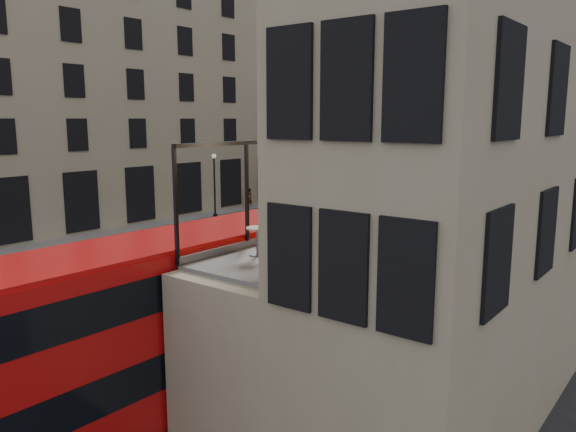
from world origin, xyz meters
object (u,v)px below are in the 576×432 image
Objects in this scene: bicycle at (243,245)px; cafe_chair_d at (411,220)px; pedestrian_e at (249,198)px; cafe_chair_a at (308,249)px; pedestrian_b at (439,196)px; cafe_table_mid at (303,220)px; cafe_table_far at (370,204)px; traffic_light_near at (344,224)px; cyclist at (364,229)px; cafe_chair_b at (367,233)px; cafe_table_near at (258,237)px; bus_far at (339,180)px; street_lamp_a at (215,191)px; traffic_light_far at (308,181)px; car_a at (319,212)px; car_b at (403,216)px; pedestrian_a at (327,192)px; pedestrian_c at (522,198)px; cafe_chair_c at (391,232)px; street_lamp_b at (427,182)px; car_c at (298,195)px; bus_near at (155,319)px.

cafe_chair_d reaches higher than bicycle.
cafe_chair_a reaches higher than pedestrian_e.
cafe_table_mid is (11.48, -37.41, 4.32)m from pedestrian_b.
traffic_light_near is at bearing 126.83° from cafe_table_far.
cafe_chair_b reaches higher than cyclist.
bus_far is at bearing 119.54° from cafe_table_near.
pedestrian_b is (11.10, 18.69, -1.55)m from street_lamp_a.
cafe_chair_b is (22.29, -27.95, 2.45)m from traffic_light_far.
traffic_light_near is 6.89m from bicycle.
cafe_chair_b reaches higher than cafe_table_near.
cafe_table_far reaches higher than car_a.
traffic_light_far is 4.23× the size of cafe_chair_b.
pedestrian_b is at bearing 109.79° from cafe_chair_b.
car_b is (13.10, 7.08, -1.64)m from street_lamp_a.
pedestrian_a reaches higher than pedestrian_e.
cyclist is at bearing 120.67° from cafe_table_far.
cafe_chair_c is (6.81, -38.72, 3.87)m from pedestrian_c.
cafe_table_far reaches higher than cafe_table_near.
bus_far is 34.44m from cafe_chair_d.
street_lamp_b is 3.17× the size of pedestrian_b.
traffic_light_far is at bearing 159.48° from car_b.
pedestrian_b is 39.37m from cafe_table_mid.
pedestrian_e is at bearing 82.39° from car_c.
street_lamp_b is 39.71m from bus_near.
pedestrian_b is 0.93× the size of pedestrian_e.
traffic_light_near is at bearing -65.89° from pedestrian_a.
cafe_chair_d reaches higher than bus_far.
cafe_table_near is (9.23, -21.36, 4.22)m from cyclist.
car_a is 25.91m from cafe_table_far.
cafe_chair_c is at bearing -67.63° from street_lamp_b.
pedestrian_e is (-3.95, -3.70, -1.52)m from traffic_light_far.
cafe_table_far is 0.97× the size of cafe_chair_d.
pedestrian_b is at bearing 111.30° from cafe_chair_d.
pedestrian_c is 2.54× the size of cafe_chair_c.
car_c is 6.63× the size of cafe_table_mid.
cafe_chair_b is at bearing -91.01° from cafe_chair_d.
pedestrian_a reaches higher than car_b.
cafe_chair_a is at bearing -132.91° from bicycle.
cafe_table_mid is 1.02× the size of cafe_table_far.
cafe_chair_a is (13.14, -36.64, 2.48)m from street_lamp_b.
traffic_light_near is at bearing -20.56° from street_lamp_a.
street_lamp_b is 0.48× the size of bus_far.
car_c is 20.55m from bicycle.
bus_far is 4.42m from car_c.
cafe_table_far is at bearing 118.54° from cafe_chair_b.
cafe_table_far reaches higher than traffic_light_far.
cafe_chair_c is at bearing -123.83° from bicycle.
pedestrian_a reaches higher than car_a.
bus_far is at bearing 120.99° from cafe_table_mid.
car_b is 27.84m from cafe_table_mid.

